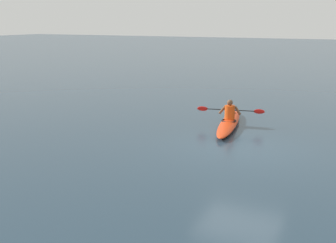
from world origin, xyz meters
TOP-DOWN VIEW (x-y plane):
  - ground_plane at (0.00, 0.00)m, footprint 160.00×160.00m
  - kayak at (1.30, -2.62)m, footprint 1.46×4.46m
  - kayaker at (1.33, -2.78)m, footprint 2.45×0.64m

SIDE VIEW (x-z plane):
  - ground_plane at x=0.00m, z-range 0.00..0.00m
  - kayak at x=1.30m, z-range 0.00..0.26m
  - kayaker at x=1.33m, z-range 0.20..0.92m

